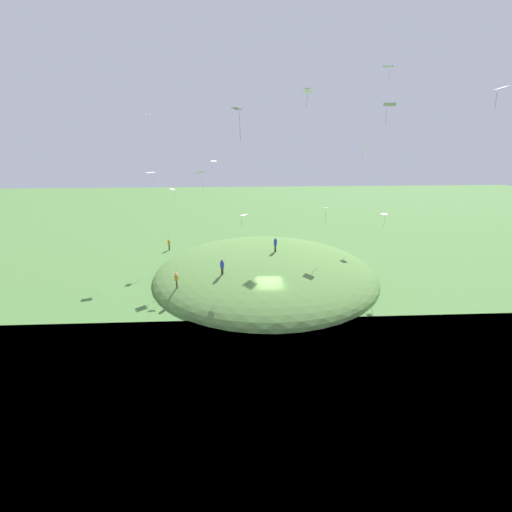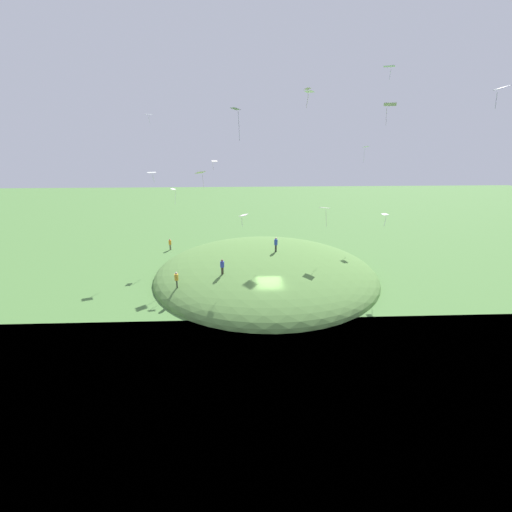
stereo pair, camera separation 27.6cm
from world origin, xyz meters
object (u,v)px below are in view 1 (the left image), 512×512
object	(u,v)px
person_near_shore	(176,278)
kite_6	(237,112)
kite_2	(389,67)
kite_14	(308,92)
kite_10	(173,191)
kite_11	(243,216)
kite_1	(502,89)
kite_12	(307,91)
person_on_hilltop	(275,243)
kite_8	(148,115)
kite_0	(324,209)
kite_4	(384,215)
kite_5	(151,173)
person_with_child	(169,243)
kite_3	(365,148)
kite_7	(390,105)
kite_13	(214,162)
kite_9	(200,173)
person_walking_path	(222,265)

from	to	relation	value
person_near_shore	kite_6	xyz separation A→B (m)	(-7.52, -6.14, 14.91)
kite_2	kite_14	xyz separation A→B (m)	(13.15, 5.21, -1.05)
kite_10	kite_11	xyz separation A→B (m)	(-11.22, -8.65, -0.84)
kite_1	kite_12	world-z (taller)	kite_12
person_on_hilltop	kite_8	world-z (taller)	kite_8
kite_0	kite_4	world-z (taller)	kite_0
kite_5	kite_0	bearing A→B (deg)	-106.51
person_with_child	kite_0	xyz separation A→B (m)	(-10.91, -19.25, 6.90)
kite_3	kite_7	world-z (taller)	kite_7
kite_4	kite_12	size ratio (longest dim) A/B	0.75
person_on_hilltop	kite_13	size ratio (longest dim) A/B	1.57
kite_14	kite_6	bearing A→B (deg)	159.55
kite_1	kite_2	xyz separation A→B (m)	(12.84, 2.86, 3.10)
kite_13	person_with_child	bearing A→B (deg)	47.45
kite_9	kite_6	bearing A→B (deg)	-166.03
person_near_shore	kite_0	bearing A→B (deg)	-89.65
kite_8	person_walking_path	bearing A→B (deg)	-140.87
kite_2	kite_13	xyz separation A→B (m)	(6.32, 17.14, -9.15)
kite_13	kite_9	bearing A→B (deg)	112.16
person_with_child	kite_6	bearing A→B (deg)	-90.74
kite_2	kite_13	world-z (taller)	kite_2
person_with_child	kite_2	bearing A→B (deg)	-50.38
kite_4	kite_5	xyz separation A→B (m)	(8.35, 25.65, 3.57)
kite_8	kite_14	xyz separation A→B (m)	(5.83, -19.22, 3.00)
kite_7	kite_10	world-z (taller)	kite_7
kite_2	kite_5	distance (m)	27.99
kite_14	kite_1	bearing A→B (deg)	-162.75
kite_7	kite_8	xyz separation A→B (m)	(12.94, 22.74, -0.35)
kite_10	person_walking_path	bearing A→B (deg)	-151.86
kite_1	kite_4	bearing A→B (deg)	9.10
kite_1	kite_11	distance (m)	22.56
kite_9	person_near_shore	bearing A→B (deg)	169.28
kite_11	kite_13	size ratio (longest dim) A/B	1.12
kite_8	kite_9	distance (m)	8.66
kite_6	kite_13	bearing A→B (deg)	8.60
person_walking_path	kite_1	world-z (taller)	kite_1
kite_1	kite_14	world-z (taller)	kite_14
kite_7	kite_14	size ratio (longest dim) A/B	1.14
kite_8	kite_0	bearing A→B (deg)	-105.63
kite_2	kite_11	distance (m)	19.63
kite_10	kite_13	world-z (taller)	kite_13
kite_6	kite_14	bearing A→B (deg)	-20.45
kite_0	kite_14	bearing A→B (deg)	1.50
kite_6	kite_7	world-z (taller)	kite_7
kite_4	kite_6	xyz separation A→B (m)	(-10.97, 15.33, 9.59)
kite_8	person_near_shore	bearing A→B (deg)	-161.27
person_with_child	person_walking_path	xyz separation A→B (m)	(-15.67, -8.06, 2.21)
kite_11	kite_0	bearing A→B (deg)	-66.28
kite_12	kite_0	bearing A→B (deg)	-46.93
kite_11	person_with_child	bearing A→B (deg)	34.65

